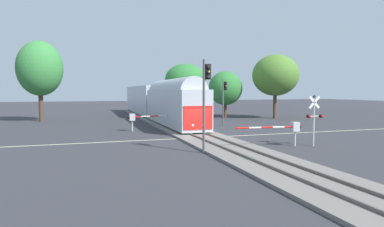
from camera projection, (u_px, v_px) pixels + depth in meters
name	position (u px, v px, depth m)	size (l,w,h in m)	color
ground_plane	(201.00, 138.00, 28.33)	(220.00, 220.00, 0.00)	#333338
road_centre_stripe	(201.00, 138.00, 28.33)	(44.00, 0.20, 0.01)	beige
railway_track	(201.00, 136.00, 28.32)	(4.40, 80.00, 0.32)	slate
commuter_train	(156.00, 100.00, 46.52)	(3.04, 40.21, 5.16)	#B2B7C1
crossing_gate_near	(289.00, 128.00, 23.66)	(5.40, 0.40, 1.80)	#B7B7BC
crossing_signal_mast	(314.00, 115.00, 23.75)	(1.36, 0.44, 3.84)	#B2B2B7
crossing_gate_far	(137.00, 118.00, 32.77)	(5.11, 0.40, 1.80)	#B7B7BC
traffic_signal_median	(206.00, 91.00, 20.92)	(0.53, 0.38, 6.14)	#4C4C51
traffic_signal_far_side	(224.00, 95.00, 37.89)	(0.53, 0.38, 5.50)	#4C4C51
oak_far_right	(225.00, 88.00, 49.24)	(5.15, 5.15, 7.10)	#4C3828
elm_centre_background	(186.00, 80.00, 53.42)	(6.89, 6.89, 8.60)	#4C3828
pine_left_background	(40.00, 69.00, 43.08)	(5.92, 5.92, 10.79)	#4C3828
maple_right_background	(275.00, 75.00, 48.04)	(6.84, 6.84, 9.53)	#4C3828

